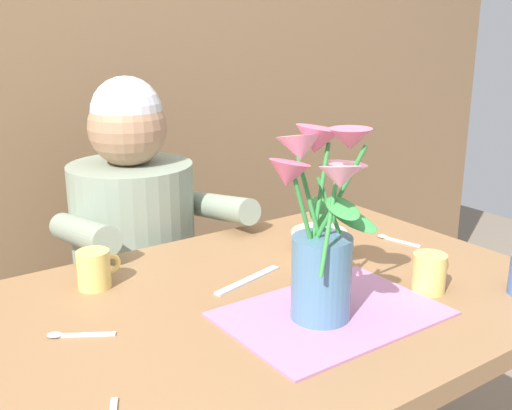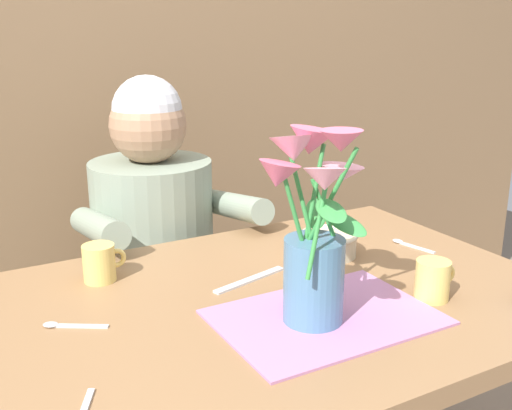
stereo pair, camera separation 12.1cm
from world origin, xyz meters
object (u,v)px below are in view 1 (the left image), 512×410
object	(u,v)px
dinner_knife	(248,280)
coffee_cup	(95,269)
seated_person	(137,279)
tea_cup	(430,273)
ceramic_bowl	(319,240)
flower_vase	(321,228)

from	to	relation	value
dinner_knife	coffee_cup	world-z (taller)	coffee_cup
seated_person	tea_cup	bearing A→B (deg)	-70.68
ceramic_bowl	dinner_knife	xyz separation A→B (m)	(-0.23, -0.04, -0.03)
seated_person	coffee_cup	bearing A→B (deg)	-125.87
flower_vase	tea_cup	size ratio (longest dim) A/B	3.87
dinner_knife	tea_cup	size ratio (longest dim) A/B	2.04
flower_vase	tea_cup	bearing A→B (deg)	-7.75
flower_vase	tea_cup	distance (m)	0.30
ceramic_bowl	tea_cup	size ratio (longest dim) A/B	1.46
seated_person	dinner_knife	world-z (taller)	seated_person
dinner_knife	coffee_cup	bearing A→B (deg)	135.83
flower_vase	dinner_knife	size ratio (longest dim) A/B	1.89
coffee_cup	tea_cup	bearing A→B (deg)	-36.74
flower_vase	ceramic_bowl	world-z (taller)	flower_vase
seated_person	dinner_knife	xyz separation A→B (m)	(0.02, -0.53, 0.18)
seated_person	coffee_cup	size ratio (longest dim) A/B	12.20
ceramic_bowl	coffee_cup	bearing A→B (deg)	167.30
seated_person	coffee_cup	xyz separation A→B (m)	(-0.25, -0.37, 0.22)
seated_person	flower_vase	xyz separation A→B (m)	(0.03, -0.74, 0.36)
seated_person	dinner_knife	size ratio (longest dim) A/B	5.97
ceramic_bowl	coffee_cup	xyz separation A→B (m)	(-0.51, 0.11, 0.01)
ceramic_bowl	coffee_cup	distance (m)	0.52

